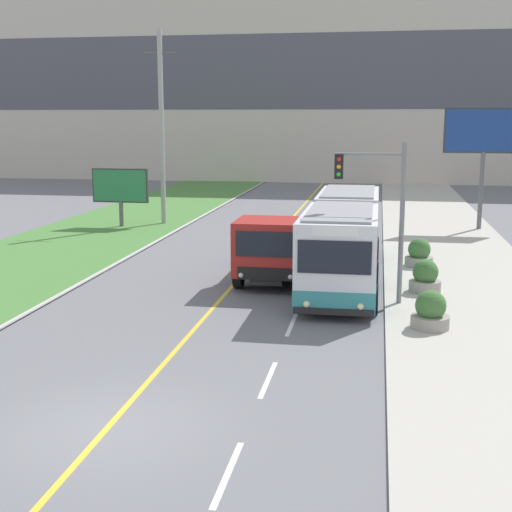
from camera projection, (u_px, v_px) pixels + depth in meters
ground_plane at (107, 428)px, 14.17m from camera, size 300.00×300.00×0.00m
lane_marking_centre at (146, 401)px, 15.52m from camera, size 2.88×140.00×0.01m
apartment_block_background at (328, 79)px, 69.32m from camera, size 80.00×8.04×19.57m
city_bus at (344, 239)px, 27.06m from camera, size 2.63×12.58×3.06m
dump_truck at (274, 249)px, 26.48m from camera, size 2.57×6.56×2.49m
utility_pole_far at (162, 128)px, 40.51m from camera, size 1.80×0.28×10.94m
traffic_light_mast at (381, 202)px, 22.94m from camera, size 2.28×0.32×5.33m
billboard_large at (484, 137)px, 38.15m from camera, size 4.24×0.24×6.60m
billboard_small at (120, 187)px, 39.94m from camera, size 3.23×0.24×3.29m
planter_round_near at (430, 312)px, 20.55m from camera, size 1.11×1.11×1.12m
planter_round_second at (425, 278)px, 24.87m from camera, size 1.11×1.11×1.15m
planter_round_third at (419, 254)px, 29.21m from camera, size 1.14×1.14×1.15m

